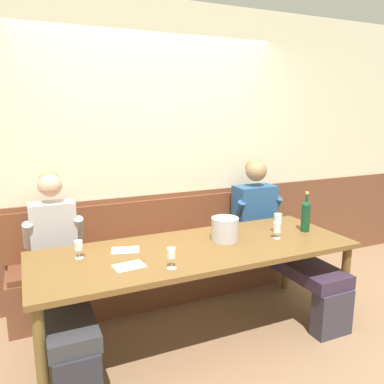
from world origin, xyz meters
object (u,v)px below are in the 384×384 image
(dining_table, at_px, (197,256))
(person_center_right_seat, at_px, (59,267))
(wine_glass_mid_right, at_px, (278,219))
(wine_glass_right_end, at_px, (79,247))
(wine_glass_left_end, at_px, (172,254))
(wall_bench, at_px, (165,269))
(wine_glass_mid_left, at_px, (277,227))
(ice_bucket, at_px, (225,229))
(wine_bottle_amber_mid, at_px, (306,215))
(person_center_left_seat, at_px, (274,231))

(dining_table, distance_m, person_center_right_seat, 1.06)
(wine_glass_mid_right, relative_size, wine_glass_right_end, 1.27)
(person_center_right_seat, bearing_deg, wine_glass_left_end, -43.49)
(wall_bench, height_order, wine_glass_mid_left, wall_bench)
(wine_glass_right_end, bearing_deg, ice_bucket, -4.31)
(wine_bottle_amber_mid, relative_size, wine_glass_mid_right, 2.11)
(person_center_left_seat, bearing_deg, person_center_right_seat, -179.36)
(dining_table, bearing_deg, wall_bench, 90.00)
(person_center_right_seat, bearing_deg, wine_bottle_amber_mid, -9.89)
(wine_glass_right_end, bearing_deg, wine_bottle_amber_mid, -4.80)
(ice_bucket, xyz_separation_m, wine_glass_left_end, (-0.61, -0.36, 0.00))
(wall_bench, bearing_deg, person_center_right_seat, -158.57)
(wine_glass_left_end, relative_size, wine_glass_mid_left, 1.03)
(person_center_left_seat, bearing_deg, wine_glass_right_end, -173.36)
(wine_glass_mid_right, height_order, wine_glass_mid_left, wine_glass_mid_right)
(wall_bench, xyz_separation_m, wine_glass_mid_left, (0.70, -0.81, 0.56))
(wall_bench, height_order, wine_bottle_amber_mid, wine_bottle_amber_mid)
(wine_bottle_amber_mid, distance_m, wine_glass_right_end, 1.93)
(person_center_left_seat, height_order, wine_bottle_amber_mid, person_center_left_seat)
(wine_glass_mid_right, relative_size, wine_glass_mid_left, 1.21)
(person_center_right_seat, bearing_deg, person_center_left_seat, 0.64)
(wall_bench, relative_size, person_center_right_seat, 2.09)
(wall_bench, xyz_separation_m, person_center_left_seat, (1.00, -0.37, 0.36))
(dining_table, bearing_deg, wine_glass_mid_left, -6.23)
(person_center_right_seat, distance_m, wine_glass_mid_left, 1.76)
(dining_table, height_order, wine_glass_mid_left, wine_glass_mid_left)
(dining_table, bearing_deg, ice_bucket, 11.70)
(dining_table, distance_m, wine_glass_mid_right, 0.83)
(wine_glass_mid_left, bearing_deg, wall_bench, 130.92)
(wine_glass_mid_left, bearing_deg, wine_glass_right_end, 171.97)
(wall_bench, bearing_deg, wine_bottle_amber_mid, -35.50)
(wine_glass_right_end, bearing_deg, person_center_right_seat, 123.04)
(person_center_left_seat, height_order, wine_glass_right_end, person_center_left_seat)
(wall_bench, relative_size, person_center_left_seat, 2.07)
(wall_bench, xyz_separation_m, dining_table, (0.00, -0.73, 0.40))
(wall_bench, distance_m, ice_bucket, 0.92)
(ice_bucket, relative_size, wine_bottle_amber_mid, 0.63)
(ice_bucket, xyz_separation_m, wine_glass_right_end, (-1.15, 0.09, -0.01))
(wine_glass_mid_right, height_order, wine_glass_right_end, wine_glass_mid_right)
(person_center_right_seat, relative_size, ice_bucket, 5.99)
(wall_bench, bearing_deg, wine_glass_left_end, -107.52)
(wine_glass_mid_left, bearing_deg, person_center_right_seat, 166.20)
(dining_table, relative_size, wine_glass_mid_right, 14.88)
(wine_bottle_amber_mid, relative_size, wine_glass_right_end, 2.68)
(dining_table, xyz_separation_m, person_center_left_seat, (1.00, 0.36, -0.04))
(wine_bottle_amber_mid, distance_m, wine_glass_mid_left, 0.36)
(wall_bench, height_order, wine_glass_mid_right, wall_bench)
(wine_glass_right_end, bearing_deg, wall_bench, 34.01)
(wine_glass_left_end, relative_size, wine_glass_right_end, 1.08)
(wine_bottle_amber_mid, height_order, wine_glass_left_end, wine_bottle_amber_mid)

